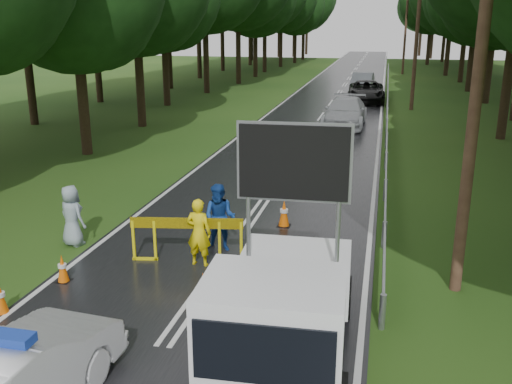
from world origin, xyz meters
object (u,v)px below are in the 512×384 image
(civilian, at_px, (220,218))
(queue_car_third, at_px, (366,91))
(work_truck, at_px, (283,309))
(officer, at_px, (199,233))
(barrier, at_px, (187,229))
(queue_car_second, at_px, (345,112))
(queue_car_fourth, at_px, (362,82))
(queue_car_first, at_px, (325,141))

(civilian, bearing_deg, queue_car_third, 89.14)
(work_truck, xyz_separation_m, officer, (-2.58, 3.55, -0.22))
(barrier, relative_size, queue_car_second, 0.50)
(queue_car_third, relative_size, queue_car_fourth, 1.17)
(queue_car_second, relative_size, queue_car_fourth, 1.15)
(civilian, distance_m, queue_car_first, 10.90)
(civilian, relative_size, queue_car_third, 0.32)
(barrier, bearing_deg, queue_car_first, 70.13)
(work_truck, relative_size, barrier, 1.86)
(queue_car_second, bearing_deg, work_truck, -87.02)
(queue_car_third, bearing_deg, queue_car_fourth, 92.69)
(civilian, distance_m, queue_car_fourth, 34.06)
(queue_car_first, bearing_deg, officer, -97.80)
(barrier, bearing_deg, officer, -32.30)
(work_truck, bearing_deg, queue_car_fourth, 88.01)
(work_truck, relative_size, civilian, 2.89)
(civilian, height_order, queue_car_second, civilian)
(work_truck, bearing_deg, officer, 123.37)
(queue_car_first, relative_size, queue_car_second, 0.74)
(queue_car_third, xyz_separation_m, queue_car_fourth, (-0.53, 6.00, 0.01))
(barrier, distance_m, officer, 0.37)
(officer, relative_size, queue_car_first, 0.42)
(work_truck, distance_m, civilian, 5.13)
(work_truck, distance_m, queue_car_fourth, 38.56)
(queue_car_second, distance_m, queue_car_third, 9.92)
(civilian, height_order, queue_car_fourth, civilian)
(barrier, height_order, civilian, civilian)
(work_truck, distance_m, officer, 4.39)
(queue_car_third, bearing_deg, officer, -97.66)
(officer, relative_size, queue_car_third, 0.30)
(queue_car_second, xyz_separation_m, queue_car_fourth, (0.21, 15.89, -0.01))
(officer, distance_m, queue_car_second, 19.22)
(queue_car_second, relative_size, queue_car_third, 0.98)
(barrier, distance_m, queue_car_fourth, 34.96)
(work_truck, bearing_deg, queue_car_first, 90.83)
(work_truck, xyz_separation_m, queue_car_second, (-0.62, 22.67, -0.27))
(queue_car_first, distance_m, queue_car_third, 17.24)
(queue_car_first, height_order, queue_car_second, queue_car_second)
(queue_car_first, bearing_deg, queue_car_second, 87.86)
(barrier, relative_size, officer, 1.61)
(queue_car_third, height_order, queue_car_fourth, queue_car_fourth)
(work_truck, height_order, barrier, work_truck)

